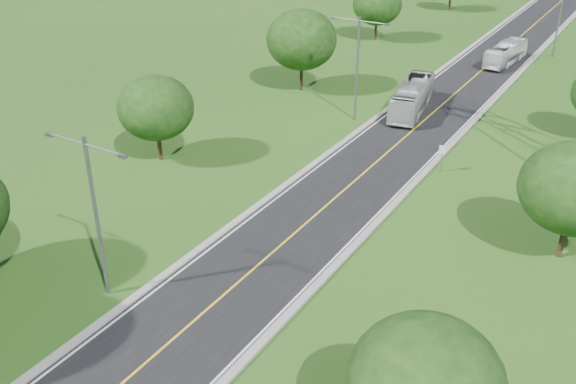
# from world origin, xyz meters

# --- Properties ---
(ground) EXTENTS (260.00, 260.00, 0.00)m
(ground) POSITION_xyz_m (0.00, 60.00, 0.00)
(ground) COLOR #214C15
(ground) RESTS_ON ground
(road) EXTENTS (8.00, 150.00, 0.06)m
(road) POSITION_xyz_m (0.00, 66.00, 0.03)
(road) COLOR black
(road) RESTS_ON ground
(curb_left) EXTENTS (0.50, 150.00, 0.22)m
(curb_left) POSITION_xyz_m (-4.25, 66.00, 0.11)
(curb_left) COLOR gray
(curb_left) RESTS_ON ground
(curb_right) EXTENTS (0.50, 150.00, 0.22)m
(curb_right) POSITION_xyz_m (4.25, 66.00, 0.11)
(curb_right) COLOR gray
(curb_right) RESTS_ON ground
(speed_limit_sign) EXTENTS (0.55, 0.09, 2.40)m
(speed_limit_sign) POSITION_xyz_m (5.20, 37.98, 1.60)
(speed_limit_sign) COLOR slate
(speed_limit_sign) RESTS_ON ground
(streetlight_near_left) EXTENTS (5.90, 0.25, 10.00)m
(streetlight_near_left) POSITION_xyz_m (-6.00, 12.00, 5.94)
(streetlight_near_left) COLOR slate
(streetlight_near_left) RESTS_ON ground
(streetlight_mid_left) EXTENTS (5.90, 0.25, 10.00)m
(streetlight_mid_left) POSITION_xyz_m (-6.00, 45.00, 5.94)
(streetlight_mid_left) COLOR slate
(streetlight_mid_left) RESTS_ON ground
(streetlight_far_right) EXTENTS (5.90, 0.25, 10.00)m
(streetlight_far_right) POSITION_xyz_m (6.00, 78.00, 5.94)
(streetlight_far_right) COLOR slate
(streetlight_far_right) RESTS_ON ground
(tree_lb) EXTENTS (6.30, 6.30, 7.33)m
(tree_lb) POSITION_xyz_m (-16.00, 28.00, 4.64)
(tree_lb) COLOR black
(tree_lb) RESTS_ON ground
(tree_lc) EXTENTS (7.56, 7.56, 8.79)m
(tree_lc) POSITION_xyz_m (-15.00, 50.00, 5.58)
(tree_lc) COLOR black
(tree_lc) RESTS_ON ground
(tree_ld) EXTENTS (6.72, 6.72, 7.82)m
(tree_ld) POSITION_xyz_m (-17.00, 74.00, 4.95)
(tree_ld) COLOR black
(tree_ld) RESTS_ON ground
(tree_ra) EXTENTS (6.30, 6.30, 7.33)m
(tree_ra) POSITION_xyz_m (14.00, 10.00, 4.64)
(tree_ra) COLOR black
(tree_ra) RESTS_ON ground
(tree_rb) EXTENTS (6.72, 6.72, 7.82)m
(tree_rb) POSITION_xyz_m (16.00, 30.00, 4.95)
(tree_rb) COLOR black
(tree_rb) RESTS_ON ground
(bus_outbound) EXTENTS (3.12, 9.62, 2.63)m
(bus_outbound) POSITION_xyz_m (1.59, 71.56, 1.38)
(bus_outbound) COLOR white
(bus_outbound) RESTS_ON road
(bus_inbound) EXTENTS (4.27, 10.96, 2.98)m
(bus_inbound) POSITION_xyz_m (-2.05, 49.87, 1.55)
(bus_inbound) COLOR beige
(bus_inbound) RESTS_ON road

